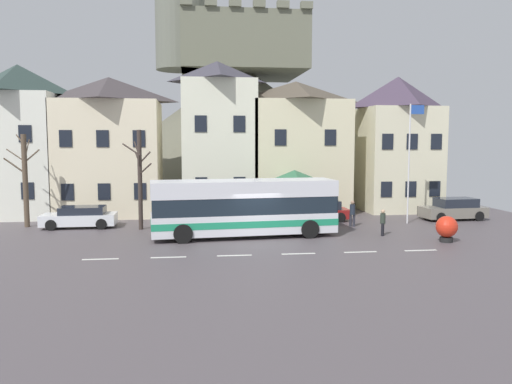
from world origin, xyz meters
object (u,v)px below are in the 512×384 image
(parked_car_02, at_px, (317,211))
(flagpole, at_px, (410,155))
(townhouse_04, at_px, (397,144))
(townhouse_00, at_px, (20,141))
(hilltop_castle, at_px, (241,124))
(parked_car_00, at_px, (80,217))
(transit_bus, at_px, (244,208))
(public_bench, at_px, (254,213))
(harbour_buoy, at_px, (447,228))
(pedestrian_01, at_px, (383,222))
(townhouse_01, at_px, (110,146))
(bare_tree_00, at_px, (140,177))
(parked_car_01, at_px, (454,209))
(townhouse_03, at_px, (295,147))
(townhouse_02, at_px, (218,138))
(bus_shelter, at_px, (294,178))
(pedestrian_00, at_px, (352,212))
(bare_tree_01, at_px, (25,178))

(parked_car_02, relative_size, flagpole, 0.56)
(townhouse_04, height_order, flagpole, townhouse_04)
(townhouse_00, bearing_deg, hilltop_castle, 44.81)
(parked_car_00, distance_m, parked_car_02, 14.99)
(transit_bus, distance_m, public_bench, 6.18)
(harbour_buoy, bearing_deg, hilltop_castle, 104.60)
(pedestrian_01, bearing_deg, public_bench, 133.76)
(townhouse_01, relative_size, bare_tree_00, 1.65)
(parked_car_00, distance_m, parked_car_01, 24.14)
(townhouse_03, xyz_separation_m, parked_car_01, (9.59, -5.98, -4.13))
(hilltop_castle, bearing_deg, townhouse_04, -60.17)
(townhouse_02, bearing_deg, townhouse_01, -179.27)
(harbour_buoy, bearing_deg, townhouse_04, 79.60)
(parked_car_02, bearing_deg, townhouse_04, -148.01)
(harbour_buoy, bearing_deg, pedestrian_01, 140.90)
(bus_shelter, distance_m, parked_car_02, 2.88)
(parked_car_01, bearing_deg, townhouse_04, -74.10)
(parked_car_00, distance_m, harbour_buoy, 21.13)
(pedestrian_00, height_order, harbour_buoy, pedestrian_00)
(townhouse_03, xyz_separation_m, bare_tree_00, (-10.82, -7.28, -1.70))
(flagpole, bearing_deg, parked_car_00, 177.30)
(townhouse_03, bearing_deg, townhouse_01, -178.75)
(townhouse_02, bearing_deg, townhouse_04, -1.99)
(pedestrian_01, distance_m, bare_tree_00, 14.26)
(bus_shelter, distance_m, pedestrian_00, 4.23)
(hilltop_castle, xyz_separation_m, bus_shelter, (1.25, -23.15, -4.19))
(flagpole, bearing_deg, harbour_buoy, -95.36)
(townhouse_02, xyz_separation_m, bare_tree_00, (-4.97, -7.08, -2.37))
(townhouse_01, xyz_separation_m, parked_car_02, (13.95, -5.05, -4.21))
(townhouse_01, bearing_deg, parked_car_00, -99.84)
(parked_car_00, relative_size, pedestrian_00, 2.72)
(townhouse_02, relative_size, bus_shelter, 3.06)
(pedestrian_01, bearing_deg, hilltop_castle, 100.56)
(parked_car_02, bearing_deg, pedestrian_00, 121.56)
(townhouse_04, distance_m, bare_tree_01, 26.05)
(townhouse_02, distance_m, bare_tree_00, 8.97)
(pedestrian_01, bearing_deg, townhouse_02, 128.33)
(townhouse_04, relative_size, pedestrian_01, 6.84)
(townhouse_01, height_order, parked_car_02, townhouse_01)
(parked_car_01, bearing_deg, bare_tree_00, -0.36)
(townhouse_00, bearing_deg, harbour_buoy, -27.72)
(townhouse_03, distance_m, pedestrian_00, 9.00)
(townhouse_00, relative_size, parked_car_01, 2.44)
(townhouse_04, distance_m, parked_car_00, 23.30)
(parked_car_01, height_order, harbour_buoy, parked_car_01)
(townhouse_02, height_order, hilltop_castle, hilltop_castle)
(townhouse_04, xyz_separation_m, pedestrian_00, (-5.66, -7.18, -4.12))
(bare_tree_01, bearing_deg, townhouse_01, 50.29)
(townhouse_04, height_order, bare_tree_00, townhouse_04)
(townhouse_01, xyz_separation_m, transit_bus, (8.58, -10.03, -3.30))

